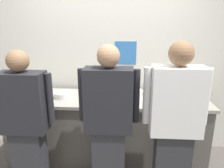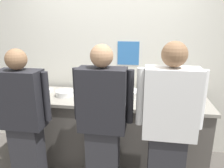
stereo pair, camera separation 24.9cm
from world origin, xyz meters
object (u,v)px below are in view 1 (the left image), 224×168
Objects in this scene: ramekin_yellow_sauce at (46,92)px; sheet_tray at (102,97)px; ramekin_red_sauce at (39,95)px; chef_near_left at (26,124)px; ramekin_orange_sauce at (29,95)px; chef_far_right at (175,125)px; plate_stack_rear at (133,93)px; ramekin_green_sauce at (150,98)px; mixing_bowl_steel at (184,95)px; plate_stack_front at (64,95)px; squeeze_bottle_primary at (148,89)px; chef_center at (109,123)px; deli_cup at (156,100)px.

sheet_tray is at bearing -9.32° from ramekin_yellow_sauce.
sheet_tray is at bearing 0.19° from ramekin_red_sauce.
ramekin_orange_sauce is (-0.24, 0.61, 0.10)m from chef_near_left.
ramekin_orange_sauce is at bearing 159.72° from chef_far_right.
chef_near_left is 0.66m from ramekin_orange_sauce.
chef_near_left is 7.04× the size of plate_stack_rear.
chef_near_left is at bearing -80.95° from ramekin_red_sauce.
ramekin_red_sauce is at bearing 178.63° from ramekin_green_sauce.
chef_far_right reaches higher than ramekin_orange_sauce.
chef_near_left is 4.70× the size of mixing_bowl_steel.
mixing_bowl_steel is at bearing -1.47° from sheet_tray.
chef_near_left is 6.81× the size of plate_stack_front.
mixing_bowl_steel is at bearing 1.52° from ramekin_green_sauce.
chef_near_left is at bearing -68.71° from ramekin_orange_sauce.
ramekin_orange_sauce is at bearing 111.29° from chef_near_left.
plate_stack_front is at bearing 69.30° from chef_near_left.
ramekin_green_sauce is (0.01, -0.18, -0.06)m from squeeze_bottle_primary.
mixing_bowl_steel is 3.16× the size of ramekin_orange_sauce.
sheet_tray is at bearing 40.80° from chef_near_left.
chef_near_left reaches higher than ramekin_orange_sauce.
chef_center is 4.85× the size of mixing_bowl_steel.
chef_center is at bearing -38.78° from ramekin_yellow_sauce.
chef_center is at bearing -122.23° from squeeze_bottle_primary.
sheet_tray is (0.50, 0.02, -0.02)m from plate_stack_front.
ramekin_green_sauce is (0.62, -0.04, 0.01)m from sheet_tray.
plate_stack_rear is 0.63m from mixing_bowl_steel.
chef_center reaches higher than ramekin_red_sauce.
ramekin_green_sauce is at bearing -1.37° from ramekin_red_sauce.
ramekin_red_sauce is at bearing 179.27° from mixing_bowl_steel.
chef_center reaches higher than ramekin_green_sauce.
ramekin_yellow_sauce and ramekin_green_sauce have the same top height.
ramekin_yellow_sauce is at bearing 39.77° from ramekin_orange_sauce.
plate_stack_rear is at bearing 68.02° from chef_center.
chef_center is 1.14m from ramekin_red_sauce.
squeeze_bottle_primary is 1.45m from ramekin_red_sauce.
deli_cup is (0.06, -0.12, 0.02)m from ramekin_green_sauce.
mixing_bowl_steel reaches higher than plate_stack_front.
chef_near_left is 1.51m from chef_far_right.
chef_near_left is 0.95× the size of chef_far_right.
sheet_tray is (-0.13, 0.61, 0.06)m from chef_center.
chef_far_right is at bearing -78.00° from squeeze_bottle_primary.
plate_stack_rear is at bearing 155.18° from ramekin_green_sauce.
sheet_tray is (-0.40, -0.06, -0.04)m from plate_stack_rear.
mixing_bowl_steel reaches higher than ramekin_green_sauce.
chef_center is 7.04× the size of plate_stack_front.
chef_center reaches higher than squeeze_bottle_primary.
chef_near_left reaches higher than ramekin_green_sauce.
ramekin_orange_sauce is at bearing -178.62° from sheet_tray.
chef_near_left is at bearing -139.20° from sheet_tray.
chef_near_left is 16.10× the size of ramekin_green_sauce.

